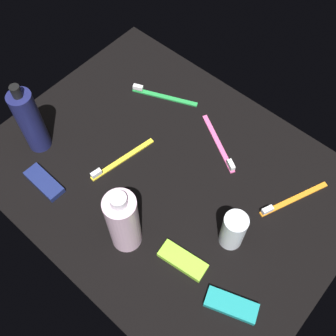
# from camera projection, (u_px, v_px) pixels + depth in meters

# --- Properties ---
(ground_plane) EXTENTS (0.84, 0.64, 0.01)m
(ground_plane) POSITION_uv_depth(u_px,v_px,m) (168.00, 176.00, 0.96)
(ground_plane) COLOR black
(lotion_bottle) EXTENTS (0.06, 0.06, 0.21)m
(lotion_bottle) POSITION_uv_depth(u_px,v_px,m) (30.00, 121.00, 0.93)
(lotion_bottle) COLOR #1B1E50
(lotion_bottle) RESTS_ON ground_plane
(bodywash_bottle) EXTENTS (0.06, 0.06, 0.19)m
(bodywash_bottle) POSITION_uv_depth(u_px,v_px,m) (123.00, 222.00, 0.80)
(bodywash_bottle) COLOR silver
(bodywash_bottle) RESTS_ON ground_plane
(deodorant_stick) EXTENTS (0.05, 0.05, 0.10)m
(deodorant_stick) POSITION_uv_depth(u_px,v_px,m) (233.00, 230.00, 0.83)
(deodorant_stick) COLOR silver
(deodorant_stick) RESTS_ON ground_plane
(toothbrush_orange) EXTENTS (0.08, 0.17, 0.02)m
(toothbrush_orange) POSITION_uv_depth(u_px,v_px,m) (290.00, 200.00, 0.92)
(toothbrush_orange) COLOR orange
(toothbrush_orange) RESTS_ON ground_plane
(toothbrush_yellow) EXTENTS (0.04, 0.18, 0.02)m
(toothbrush_yellow) POSITION_uv_depth(u_px,v_px,m) (119.00, 161.00, 0.97)
(toothbrush_yellow) COLOR yellow
(toothbrush_yellow) RESTS_ON ground_plane
(toothbrush_green) EXTENTS (0.17, 0.08, 0.02)m
(toothbrush_green) POSITION_uv_depth(u_px,v_px,m) (161.00, 95.00, 1.08)
(toothbrush_green) COLOR green
(toothbrush_green) RESTS_ON ground_plane
(toothbrush_pink) EXTENTS (0.16, 0.10, 0.02)m
(toothbrush_pink) POSITION_uv_depth(u_px,v_px,m) (220.00, 146.00, 0.99)
(toothbrush_pink) COLOR #E55999
(toothbrush_pink) RESTS_ON ground_plane
(snack_bar_lime) EXTENTS (0.11, 0.05, 0.01)m
(snack_bar_lime) POSITION_uv_depth(u_px,v_px,m) (183.00, 260.00, 0.84)
(snack_bar_lime) COLOR #8CD133
(snack_bar_lime) RESTS_ON ground_plane
(snack_bar_teal) EXTENTS (0.11, 0.07, 0.01)m
(snack_bar_teal) POSITION_uv_depth(u_px,v_px,m) (231.00, 305.00, 0.80)
(snack_bar_teal) COLOR teal
(snack_bar_teal) RESTS_ON ground_plane
(snack_bar_navy) EXTENTS (0.10, 0.04, 0.01)m
(snack_bar_navy) POSITION_uv_depth(u_px,v_px,m) (44.00, 182.00, 0.94)
(snack_bar_navy) COLOR navy
(snack_bar_navy) RESTS_ON ground_plane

